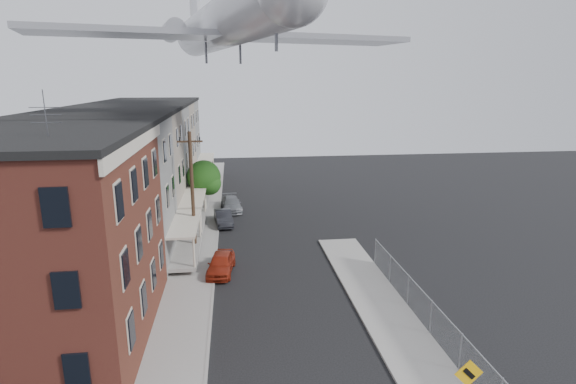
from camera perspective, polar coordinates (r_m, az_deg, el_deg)
name	(u,v)px	position (r m, az deg, el deg)	size (l,w,h in m)	color
sidewalk_left	(202,226)	(40.29, -10.89, -4.24)	(3.00, 62.00, 0.12)	gray
sidewalk_right	(394,325)	(25.08, 13.31, -16.15)	(3.00, 26.00, 0.12)	gray
curb_left	(218,225)	(40.21, -8.82, -4.18)	(0.15, 62.00, 0.14)	gray
curb_right	(367,327)	(24.64, 10.01, -16.52)	(0.15, 26.00, 0.14)	gray
corner_building	(34,241)	(24.33, -29.53, -5.44)	(10.31, 12.30, 12.15)	#3C1413
row_house_a	(94,193)	(32.94, -23.39, -0.10)	(11.98, 7.00, 10.30)	slate
row_house_b	(119,172)	(39.55, -20.66, 2.36)	(11.98, 7.00, 10.30)	gray
row_house_c	(136,158)	(46.27, -18.71, 4.10)	(11.98, 7.00, 10.30)	slate
row_house_d	(149,148)	(53.07, -17.25, 5.39)	(11.98, 7.00, 10.30)	gray
row_house_e	(159,140)	(59.91, -16.12, 6.39)	(11.98, 7.00, 10.30)	slate
chainlink_fence	(431,317)	(24.36, 17.70, -14.89)	(0.06, 18.06, 1.90)	gray
warning_sign	(468,382)	(18.81, 21.84, -21.48)	(1.10, 0.11, 2.80)	#515156
utility_pole	(192,191)	(33.28, -12.05, 0.09)	(1.80, 0.26, 9.00)	black
street_tree	(205,179)	(43.18, -10.48, 1.67)	(3.22, 3.20, 5.20)	black
car_near	(221,263)	(30.53, -8.51, -8.95)	(1.59, 3.96, 1.35)	maroon
car_mid	(223,218)	(40.27, -8.20, -3.25)	(1.38, 3.96, 1.30)	black
car_far	(231,204)	(44.58, -7.20, -1.52)	(1.83, 4.50, 1.31)	slate
airplane	(224,23)	(36.57, -8.17, 20.52)	(27.36, 31.28, 9.00)	silver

